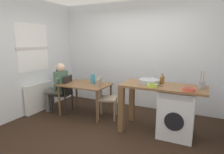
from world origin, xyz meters
The scene contains 18 objects.
ground_plane centered at (0.00, 0.00, 0.00)m, with size 5.46×5.46×0.00m, color black.
wall_back centered at (0.00, 1.75, 1.35)m, with size 4.60×0.10×2.70m, color silver.
wall_window_side centered at (-2.15, 0.00, 1.35)m, with size 0.12×3.80×2.70m.
radiator centered at (-2.02, 0.30, 0.35)m, with size 0.10×0.80×0.70m, color white.
dining_table centered at (-0.85, 0.60, 0.64)m, with size 1.10×0.76×0.74m.
chair_person_seat centered at (-1.40, 0.52, 0.51)m, with size 0.47×0.47×0.90m.
chair_opposite centered at (-0.37, 0.63, 0.51)m, with size 0.50×0.50×0.90m.
seated_person centered at (-1.56, 0.49, 0.67)m, with size 0.54×0.54×1.20m.
kitchen_counter centered at (0.73, 0.46, 0.76)m, with size 1.50×0.68×0.92m.
washing_machine centered at (1.20, 0.46, 0.43)m, with size 0.60×0.61×0.86m.
sink_basin centered at (0.67, 0.46, 0.97)m, with size 0.38×0.38×0.09m, color #9EA0A5.
tap centered at (0.67, 0.64, 1.06)m, with size 0.02×0.02×0.28m, color #B2B2B7.
bottle_tall_green centered at (0.89, 0.58, 1.01)m, with size 0.08×0.08×0.20m.
mixing_bowl centered at (0.78, 0.26, 0.95)m, with size 0.18×0.18×0.05m.
utensil_crock centered at (1.57, 0.51, 0.99)m, with size 0.11×0.11×0.30m.
colander centered at (1.39, 0.24, 0.95)m, with size 0.20×0.20×0.06m.
vase centered at (-0.70, 0.70, 0.85)m, with size 0.09×0.09×0.23m, color teal.
scissors centered at (0.89, 0.36, 0.92)m, with size 0.15×0.06×0.01m.
Camera 1 is at (1.57, -2.99, 1.72)m, focal length 30.63 mm.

